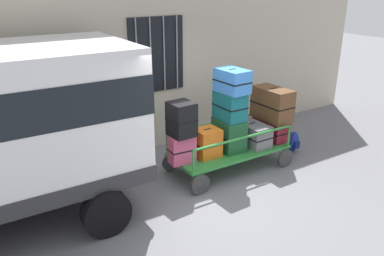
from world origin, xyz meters
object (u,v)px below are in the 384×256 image
suitcase_right_bottom (271,129)px  backpack (294,142)px  suitcase_left_bottom (182,149)px  suitcase_center_bottom (229,134)px  suitcase_midleft_bottom (207,143)px  suitcase_right_middle (272,104)px  suitcase_left_middle (181,119)px  suitcase_center_middle (230,106)px  luggage_cart (229,153)px  suitcase_midright_bottom (251,133)px  suitcase_center_top (232,81)px

suitcase_right_bottom → backpack: (0.61, -0.08, -0.39)m
suitcase_left_bottom → suitcase_center_bottom: size_ratio=0.81×
suitcase_midleft_bottom → backpack: 2.23m
suitcase_right_middle → suitcase_left_middle: bearing=-179.0°
suitcase_center_middle → luggage_cart: bearing=-90.0°
suitcase_midright_bottom → suitcase_left_bottom: bearing=-179.7°
suitcase_midleft_bottom → suitcase_left_bottom: bearing=179.3°
suitcase_center_top → backpack: (1.66, -0.05, -1.52)m
suitcase_center_bottom → suitcase_center_top: 1.04m
suitcase_left_bottom → suitcase_right_bottom: suitcase_left_bottom is taller
suitcase_center_middle → suitcase_right_middle: size_ratio=0.71×
suitcase_center_middle → suitcase_center_top: (0.00, -0.04, 0.47)m
suitcase_center_middle → suitcase_right_bottom: bearing=-0.9°
suitcase_midright_bottom → backpack: bearing=-3.1°
suitcase_center_middle → suitcase_right_middle: (1.05, -0.00, -0.14)m
suitcase_midleft_bottom → suitcase_center_top: bearing=0.7°
luggage_cart → suitcase_midleft_bottom: 0.62m
suitcase_midleft_bottom → suitcase_midright_bottom: size_ratio=0.66×
suitcase_center_bottom → suitcase_right_bottom: 1.05m
suitcase_left_middle → suitcase_right_bottom: suitcase_left_middle is taller
suitcase_right_middle → suitcase_left_bottom: bearing=-178.9°
suitcase_midleft_bottom → suitcase_left_middle: bearing=178.8°
luggage_cart → suitcase_center_top: 1.40m
suitcase_left_middle → suitcase_right_middle: 2.10m
suitcase_left_middle → suitcase_midleft_bottom: suitcase_left_middle is taller
backpack → suitcase_left_middle: bearing=178.8°
backpack → suitcase_midleft_bottom: bearing=178.7°
suitcase_center_top → backpack: suitcase_center_top is taller
suitcase_left_bottom → suitcase_left_middle: size_ratio=0.86×
suitcase_center_bottom → suitcase_center_middle: bearing=90.0°
suitcase_center_bottom → suitcase_midright_bottom: suitcase_center_bottom is taller
suitcase_midright_bottom → suitcase_right_bottom: size_ratio=1.06×
suitcase_center_middle → suitcase_center_top: bearing=-90.0°
suitcase_left_middle → suitcase_center_bottom: 1.17m
suitcase_left_bottom → suitcase_midleft_bottom: bearing=-0.7°
suitcase_midleft_bottom → suitcase_center_bottom: 0.53m
suitcase_center_middle → backpack: (1.66, -0.10, -1.05)m
suitcase_left_middle → suitcase_center_middle: suitcase_center_middle is taller
luggage_cart → suitcase_left_middle: 1.37m
suitcase_left_bottom → backpack: bearing=-1.2°
suitcase_midright_bottom → luggage_cart: bearing=179.4°
suitcase_left_middle → suitcase_midleft_bottom: size_ratio=1.14×
luggage_cart → suitcase_center_middle: 0.93m
suitcase_midleft_bottom → suitcase_center_bottom: bearing=5.0°
luggage_cart → suitcase_center_middle: (0.00, 0.03, 0.93)m
luggage_cart → suitcase_left_bottom: bearing=-179.3°
suitcase_center_bottom → suitcase_midleft_bottom: bearing=-175.0°
suitcase_left_bottom → suitcase_right_bottom: bearing=0.7°
suitcase_midleft_bottom → backpack: size_ratio=1.20×
suitcase_left_bottom → backpack: suitcase_left_bottom is taller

